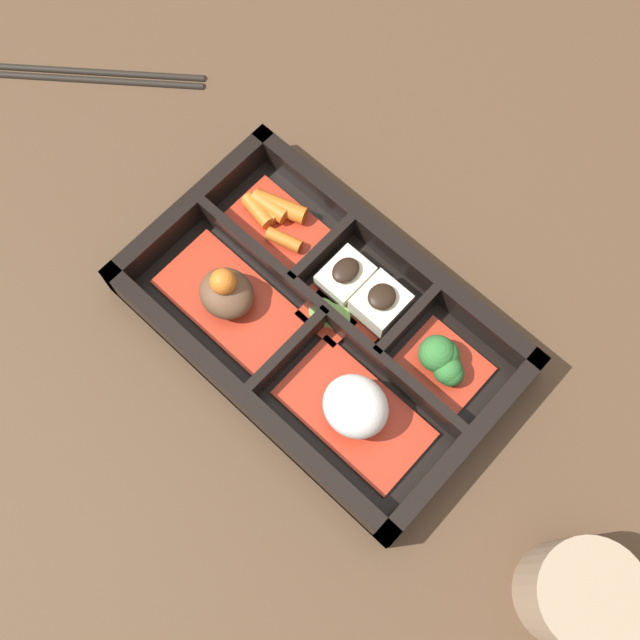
% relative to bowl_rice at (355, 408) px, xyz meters
% --- Properties ---
extents(ground_plane, '(3.00, 3.00, 0.00)m').
position_rel_bowl_rice_xyz_m(ground_plane, '(0.07, -0.04, -0.03)').
color(ground_plane, '#4C3523').
extents(bento_base, '(0.31, 0.19, 0.01)m').
position_rel_bowl_rice_xyz_m(bento_base, '(0.07, -0.04, -0.03)').
color(bento_base, black).
rests_on(bento_base, ground_plane).
extents(bento_rim, '(0.31, 0.19, 0.04)m').
position_rel_bowl_rice_xyz_m(bento_rim, '(0.07, -0.04, -0.01)').
color(bento_rim, black).
rests_on(bento_rim, ground_plane).
extents(bowl_rice, '(0.12, 0.07, 0.05)m').
position_rel_bowl_rice_xyz_m(bowl_rice, '(0.00, 0.00, 0.00)').
color(bowl_rice, '#B22D19').
rests_on(bowl_rice, bento_base).
extents(bowl_stew, '(0.12, 0.07, 0.05)m').
position_rel_bowl_rice_xyz_m(bowl_stew, '(0.14, -0.00, -0.01)').
color(bowl_stew, '#B22D19').
rests_on(bowl_stew, bento_base).
extents(bowl_greens, '(0.07, 0.05, 0.04)m').
position_rel_bowl_rice_xyz_m(bowl_greens, '(-0.03, -0.08, -0.01)').
color(bowl_greens, '#B22D19').
rests_on(bowl_greens, bento_base).
extents(bowl_tofu, '(0.07, 0.05, 0.04)m').
position_rel_bowl_rice_xyz_m(bowl_tofu, '(0.06, -0.08, -0.01)').
color(bowl_tofu, '#B22D19').
rests_on(bowl_tofu, bento_base).
extents(bowl_carrots, '(0.08, 0.05, 0.02)m').
position_rel_bowl_rice_xyz_m(bowl_carrots, '(0.17, -0.08, -0.01)').
color(bowl_carrots, '#B22D19').
rests_on(bowl_carrots, bento_base).
extents(bowl_pickles, '(0.04, 0.03, 0.01)m').
position_rel_bowl_rice_xyz_m(bowl_pickles, '(0.07, -0.05, -0.02)').
color(bowl_pickles, '#B22D19').
rests_on(bowl_pickles, bento_base).
extents(tea_cup, '(0.08, 0.08, 0.07)m').
position_rel_bowl_rice_xyz_m(tea_cup, '(-0.21, -0.01, 0.01)').
color(tea_cup, gray).
rests_on(tea_cup, ground_plane).
extents(chopsticks, '(0.18, 0.15, 0.01)m').
position_rel_bowl_rice_xyz_m(chopsticks, '(0.40, -0.08, -0.03)').
color(chopsticks, black).
rests_on(chopsticks, ground_plane).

